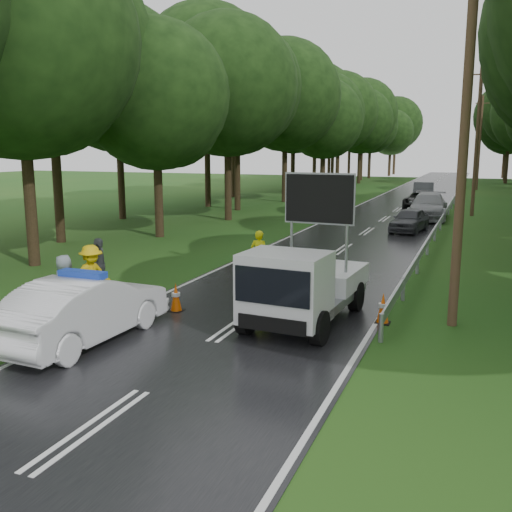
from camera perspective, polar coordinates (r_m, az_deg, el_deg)
The scene contains 24 objects.
ground at distance 14.92m, azimuth -1.92°, elevation -6.88°, with size 160.00×160.00×0.00m, color #1A4C15.
road at distance 43.64m, azimuth 13.96°, elevation 4.51°, with size 7.00×140.00×0.02m, color black.
guardrail at distance 42.94m, azimuth 18.84°, elevation 4.88°, with size 0.12×60.06×0.70m.
utility_pole_near at distance 15.06m, azimuth 20.18°, elevation 12.20°, with size 1.40×0.24×10.00m.
utility_pole_mid at distance 41.05m, azimuth 21.23°, elevation 10.81°, with size 1.40×0.24×10.00m.
utility_pole_far at distance 67.04m, azimuth 21.47°, elevation 10.49°, with size 1.40×0.24×10.00m.
tree_left_near at distance 21.23m, azimuth -23.79°, elevation 18.10°, with size 7.92×7.92×11.52m.
police_sedan at distance 14.01m, azimuth -16.76°, elevation -5.17°, with size 1.83×4.79×1.72m.
work_truck at distance 14.73m, azimuth 4.63°, elevation -2.95°, with size 2.41×4.92×3.82m.
barrier at distance 18.44m, azimuth 2.22°, elevation -1.05°, with size 2.40×0.17×0.99m.
officer at distance 19.69m, azimuth 0.32°, elevation 0.08°, with size 0.63×0.42×1.74m, color #E6EA0C.
civilian at distance 14.74m, azimuth 2.63°, elevation -3.28°, with size 0.92×0.72×1.89m, color #1B23B4.
bystander_left at distance 16.93m, azimuth -16.11°, elevation -1.97°, with size 1.18×0.68×1.82m, color gold.
bystander_mid at distance 18.22m, azimuth -15.42°, elevation -1.07°, with size 1.06×0.44×1.81m, color #3E4246.
bystander_right at distance 16.69m, azimuth -18.58°, elevation -2.64°, with size 0.79×0.52×1.63m, color slate.
queue_car_first at distance 32.30m, azimuth 15.09°, elevation 3.50°, with size 1.53×3.81×1.30m, color #3D3F45.
queue_car_second at distance 38.26m, azimuth 16.83°, elevation 4.76°, with size 2.31×5.69×1.65m, color gray.
queue_car_third at distance 44.31m, azimuth 16.26°, elevation 5.38°, with size 2.31×5.00×1.39m, color black.
queue_car_fourth at distance 51.77m, azimuth 16.39°, elevation 6.20°, with size 1.68×4.81×1.59m, color #3A3D41.
cone_near_left at distance 15.16m, azimuth -16.86°, elevation -5.59°, with size 0.36×0.36×0.77m.
cone_center at distance 16.84m, azimuth -1.32°, elevation -3.56°, with size 0.35×0.35×0.73m.
cone_far at distance 19.08m, azimuth 6.99°, elevation -1.92°, with size 0.35×0.35×0.74m.
cone_left_mid at distance 16.13m, azimuth -8.01°, elevation -4.15°, with size 0.39×0.39×0.82m.
cone_right at distance 15.27m, azimuth 12.58°, elevation -5.17°, with size 0.39×0.39×0.82m.
Camera 1 is at (5.67, -13.04, 4.52)m, focal length 40.00 mm.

